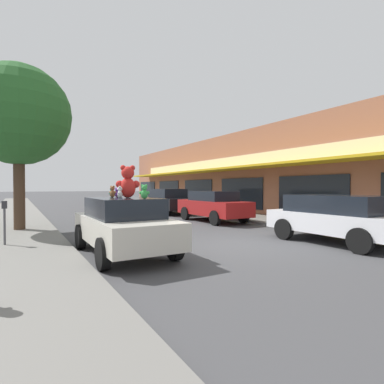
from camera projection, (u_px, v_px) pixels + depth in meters
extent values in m
plane|color=#424244|center=(232.00, 245.00, 9.23)|extent=(260.00, 260.00, 0.00)
cube|color=slate|center=(14.00, 269.00, 6.30)|extent=(2.85, 90.00, 0.13)
cube|color=slate|center=(345.00, 230.00, 12.15)|extent=(2.85, 90.00, 0.13)
cube|color=#9E6047|center=(309.00, 175.00, 23.40)|extent=(13.61, 38.55, 5.56)
cube|color=gold|center=(230.00, 169.00, 19.50)|extent=(1.78, 32.38, 0.12)
cube|color=beige|center=(241.00, 161.00, 19.92)|extent=(0.08, 30.84, 0.70)
cube|color=black|center=(310.00, 195.00, 15.21)|extent=(0.06, 4.19, 2.00)
cube|color=black|center=(241.00, 193.00, 19.96)|extent=(0.06, 4.19, 2.00)
cube|color=black|center=(198.00, 192.00, 24.71)|extent=(0.06, 4.19, 2.00)
cube|color=black|center=(168.00, 191.00, 29.46)|extent=(0.06, 4.19, 2.00)
cube|color=black|center=(147.00, 191.00, 34.21)|extent=(0.06, 4.19, 2.00)
cube|color=beige|center=(123.00, 229.00, 8.00)|extent=(1.78, 4.24, 0.64)
cube|color=black|center=(123.00, 207.00, 8.00)|extent=(1.56, 2.34, 0.51)
cylinder|color=black|center=(80.00, 237.00, 8.70)|extent=(0.20, 0.71, 0.71)
cylinder|color=black|center=(137.00, 232.00, 9.58)|extent=(0.20, 0.71, 0.71)
cylinder|color=black|center=(103.00, 254.00, 6.44)|extent=(0.20, 0.71, 0.71)
cylinder|color=black|center=(175.00, 246.00, 7.32)|extent=(0.20, 0.71, 0.71)
ellipsoid|color=red|center=(128.00, 188.00, 8.11)|extent=(0.51, 0.47, 0.55)
sphere|color=red|center=(128.00, 173.00, 8.10)|extent=(0.44, 0.44, 0.35)
sphere|color=red|center=(132.00, 168.00, 8.13)|extent=(0.18, 0.18, 0.15)
sphere|color=red|center=(123.00, 168.00, 8.07)|extent=(0.18, 0.18, 0.15)
sphere|color=#FF4741|center=(128.00, 174.00, 8.25)|extent=(0.17, 0.17, 0.13)
sphere|color=red|center=(136.00, 184.00, 8.18)|extent=(0.25, 0.25, 0.20)
sphere|color=red|center=(119.00, 184.00, 8.09)|extent=(0.25, 0.25, 0.20)
ellipsoid|color=blue|center=(121.00, 194.00, 8.72)|extent=(0.17, 0.17, 0.17)
sphere|color=blue|center=(121.00, 190.00, 8.72)|extent=(0.15, 0.15, 0.11)
sphere|color=blue|center=(121.00, 188.00, 8.76)|extent=(0.06, 0.06, 0.05)
sphere|color=blue|center=(120.00, 188.00, 8.68)|extent=(0.06, 0.06, 0.05)
sphere|color=#548DFF|center=(119.00, 190.00, 8.74)|extent=(0.06, 0.06, 0.04)
sphere|color=blue|center=(122.00, 193.00, 8.79)|extent=(0.09, 0.09, 0.06)
sphere|color=blue|center=(119.00, 193.00, 8.66)|extent=(0.09, 0.09, 0.06)
ellipsoid|color=teal|center=(112.00, 194.00, 8.74)|extent=(0.12, 0.11, 0.15)
sphere|color=teal|center=(112.00, 191.00, 8.74)|extent=(0.10, 0.10, 0.10)
sphere|color=teal|center=(113.00, 189.00, 8.75)|extent=(0.04, 0.04, 0.04)
sphere|color=teal|center=(111.00, 189.00, 8.72)|extent=(0.04, 0.04, 0.04)
sphere|color=#47CDC6|center=(111.00, 191.00, 8.78)|extent=(0.04, 0.04, 0.04)
sphere|color=teal|center=(114.00, 194.00, 8.78)|extent=(0.06, 0.06, 0.06)
sphere|color=teal|center=(110.00, 194.00, 8.72)|extent=(0.06, 0.06, 0.06)
ellipsoid|color=green|center=(144.00, 194.00, 7.36)|extent=(0.22, 0.22, 0.22)
sphere|color=green|center=(144.00, 188.00, 7.36)|extent=(0.20, 0.20, 0.14)
sphere|color=green|center=(146.00, 185.00, 7.36)|extent=(0.08, 0.08, 0.06)
sphere|color=green|center=(142.00, 185.00, 7.36)|extent=(0.08, 0.08, 0.06)
sphere|color=#5ADA6D|center=(145.00, 188.00, 7.42)|extent=(0.07, 0.07, 0.05)
sphere|color=green|center=(148.00, 193.00, 7.37)|extent=(0.11, 0.11, 0.08)
sphere|color=green|center=(141.00, 193.00, 7.38)|extent=(0.11, 0.11, 0.08)
ellipsoid|color=white|center=(120.00, 194.00, 7.91)|extent=(0.18, 0.19, 0.20)
sphere|color=white|center=(120.00, 189.00, 7.91)|extent=(0.17, 0.17, 0.13)
sphere|color=white|center=(120.00, 187.00, 7.95)|extent=(0.07, 0.07, 0.05)
sphere|color=white|center=(120.00, 187.00, 7.86)|extent=(0.07, 0.07, 0.05)
sphere|color=white|center=(118.00, 189.00, 7.91)|extent=(0.06, 0.06, 0.05)
sphere|color=white|center=(120.00, 193.00, 7.99)|extent=(0.10, 0.10, 0.07)
sphere|color=white|center=(119.00, 193.00, 7.83)|extent=(0.10, 0.10, 0.07)
ellipsoid|color=olive|center=(112.00, 194.00, 8.42)|extent=(0.20, 0.20, 0.21)
sphere|color=olive|center=(112.00, 188.00, 8.41)|extent=(0.18, 0.18, 0.13)
sphere|color=olive|center=(114.00, 187.00, 8.39)|extent=(0.07, 0.07, 0.05)
sphere|color=olive|center=(111.00, 187.00, 8.44)|extent=(0.07, 0.07, 0.05)
sphere|color=tan|center=(114.00, 189.00, 8.46)|extent=(0.07, 0.07, 0.05)
sphere|color=olive|center=(115.00, 192.00, 8.38)|extent=(0.10, 0.10, 0.08)
sphere|color=olive|center=(111.00, 192.00, 8.47)|extent=(0.10, 0.10, 0.08)
ellipsoid|color=purple|center=(117.00, 194.00, 8.78)|extent=(0.17, 0.17, 0.17)
sphere|color=purple|center=(117.00, 190.00, 8.78)|extent=(0.15, 0.15, 0.11)
sphere|color=purple|center=(118.00, 188.00, 8.77)|extent=(0.06, 0.06, 0.05)
sphere|color=purple|center=(116.00, 188.00, 8.79)|extent=(0.06, 0.06, 0.05)
sphere|color=#BA67ED|center=(118.00, 190.00, 8.82)|extent=(0.06, 0.06, 0.04)
sphere|color=purple|center=(119.00, 193.00, 8.77)|extent=(0.09, 0.09, 0.06)
sphere|color=purple|center=(115.00, 193.00, 8.81)|extent=(0.09, 0.09, 0.06)
cube|color=silver|center=(336.00, 222.00, 9.59)|extent=(1.90, 4.26, 0.62)
cube|color=black|center=(336.00, 204.00, 9.58)|extent=(1.67, 2.92, 0.56)
cylinder|color=black|center=(284.00, 229.00, 10.27)|extent=(0.20, 0.71, 0.71)
cylinder|color=black|center=(319.00, 226.00, 11.21)|extent=(0.20, 0.71, 0.71)
cylinder|color=black|center=(360.00, 241.00, 7.99)|extent=(0.20, 0.71, 0.71)
cube|color=maroon|center=(213.00, 208.00, 15.62)|extent=(1.75, 4.59, 0.74)
cube|color=black|center=(213.00, 196.00, 15.61)|extent=(1.54, 2.52, 0.50)
cylinder|color=black|center=(185.00, 213.00, 16.42)|extent=(0.20, 0.71, 0.71)
cylinder|color=black|center=(211.00, 212.00, 17.29)|extent=(0.20, 0.71, 0.71)
cylinder|color=black|center=(215.00, 218.00, 13.97)|extent=(0.20, 0.71, 0.71)
cylinder|color=black|center=(243.00, 216.00, 14.83)|extent=(0.20, 0.71, 0.71)
cube|color=black|center=(168.00, 203.00, 20.33)|extent=(1.87, 4.52, 0.72)
cube|color=black|center=(167.00, 193.00, 20.32)|extent=(1.65, 2.64, 0.61)
cylinder|color=black|center=(147.00, 208.00, 21.08)|extent=(0.20, 0.71, 0.71)
cylinder|color=black|center=(170.00, 207.00, 22.01)|extent=(0.20, 0.71, 0.71)
cylinder|color=black|center=(164.00, 210.00, 18.66)|extent=(0.20, 0.71, 0.71)
cylinder|color=black|center=(189.00, 209.00, 19.59)|extent=(0.20, 0.71, 0.71)
cylinder|color=#473323|center=(19.00, 193.00, 11.81)|extent=(0.41, 0.41, 2.85)
sphere|color=#286028|center=(19.00, 115.00, 11.76)|extent=(3.94, 3.94, 3.94)
cylinder|color=#4C4C51|center=(5.00, 227.00, 8.66)|extent=(0.06, 0.06, 1.05)
cube|color=#2D2D33|center=(4.00, 205.00, 8.65)|extent=(0.14, 0.10, 0.22)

